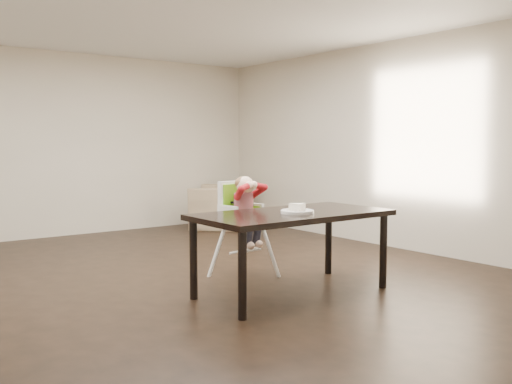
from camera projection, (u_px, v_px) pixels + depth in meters
ground at (196, 279)px, 5.77m from camera, size 7.00×7.00×0.00m
room_walls at (194, 94)px, 5.61m from camera, size 6.02×7.02×2.71m
dining_table at (292, 221)px, 5.17m from camera, size 1.80×0.90×0.75m
high_chair at (242, 206)px, 5.82m from camera, size 0.48×0.48×1.04m
plate at (298, 210)px, 5.07m from camera, size 0.31×0.31×0.09m
armchair at (222, 200)px, 9.26m from camera, size 1.20×1.20×0.90m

